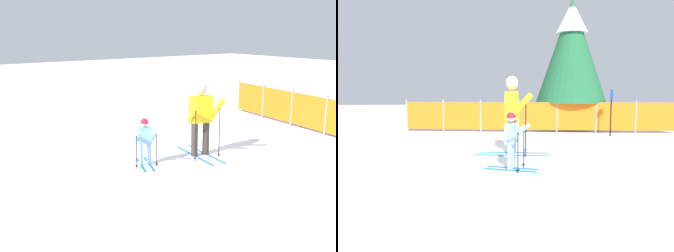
# 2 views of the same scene
# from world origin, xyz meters

# --- Properties ---
(ground_plane) EXTENTS (60.00, 60.00, 0.00)m
(ground_plane) POSITION_xyz_m (0.00, 0.00, 0.00)
(ground_plane) COLOR white
(skier_adult) EXTENTS (1.78, 0.84, 1.84)m
(skier_adult) POSITION_xyz_m (-0.09, -0.17, 1.10)
(skier_adult) COLOR #1966B2
(skier_adult) RESTS_ON ground_plane
(skier_child) EXTENTS (1.05, 0.62, 1.10)m
(skier_child) POSITION_xyz_m (-0.25, -1.69, 0.64)
(skier_child) COLOR #1966B2
(skier_child) RESTS_ON ground_plane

